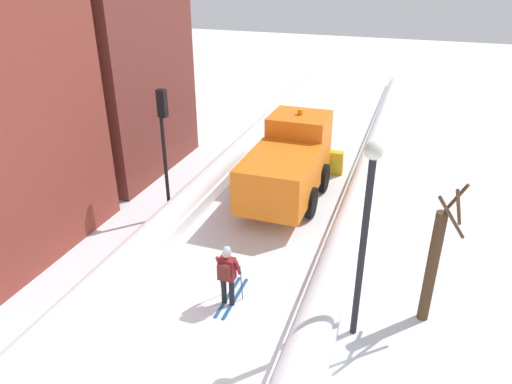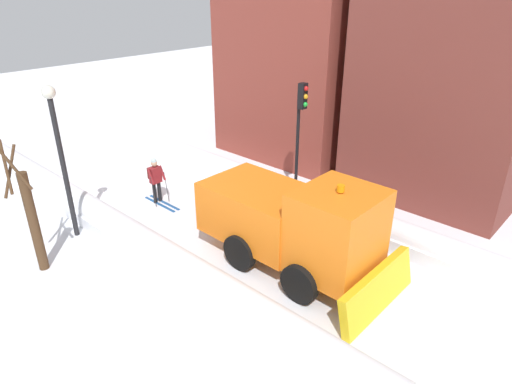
# 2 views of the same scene
# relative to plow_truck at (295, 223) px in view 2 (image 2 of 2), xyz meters

# --- Properties ---
(ground_plane) EXTENTS (80.00, 80.00, 0.00)m
(ground_plane) POSITION_rel_plow_truck_xyz_m (-0.25, 1.42, -1.48)
(ground_plane) COLOR white
(snowbank_left) EXTENTS (1.10, 36.00, 0.93)m
(snowbank_left) POSITION_rel_plow_truck_xyz_m (-3.10, 1.42, -1.09)
(snowbank_left) COLOR white
(snowbank_left) RESTS_ON ground
(snowbank_right) EXTENTS (1.10, 36.00, 0.90)m
(snowbank_right) POSITION_rel_plow_truck_xyz_m (2.61, 1.42, -1.13)
(snowbank_right) COLOR white
(snowbank_right) RESTS_ON ground
(building_brick_near) EXTENTS (7.31, 6.53, 13.70)m
(building_brick_near) POSITION_rel_plow_truck_xyz_m (-9.13, -6.18, 5.38)
(building_brick_near) COLOR brown
(building_brick_near) RESTS_ON ground
(plow_truck) EXTENTS (3.20, 5.98, 3.12)m
(plow_truck) POSITION_rel_plow_truck_xyz_m (0.00, 0.00, 0.00)
(plow_truck) COLOR orange
(plow_truck) RESTS_ON ground
(skier) EXTENTS (0.62, 1.80, 1.81)m
(skier) POSITION_rel_plow_truck_xyz_m (0.16, -6.53, -0.48)
(skier) COLOR black
(skier) RESTS_ON ground
(traffic_light_pole) EXTENTS (0.28, 0.42, 4.53)m
(traffic_light_pole) POSITION_rel_plow_truck_xyz_m (-3.60, -2.65, 1.70)
(traffic_light_pole) COLOR black
(traffic_light_pole) RESTS_ON ground
(street_lamp) EXTENTS (0.40, 0.40, 5.00)m
(street_lamp) POSITION_rel_plow_truck_xyz_m (3.48, -6.51, 1.71)
(street_lamp) COLOR black
(street_lamp) RESTS_ON ground
(bare_tree_near) EXTENTS (0.78, 1.03, 3.96)m
(bare_tree_near) POSITION_rel_plow_truck_xyz_m (5.11, -5.41, 0.24)
(bare_tree_near) COLOR #4A321F
(bare_tree_near) RESTS_ON ground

